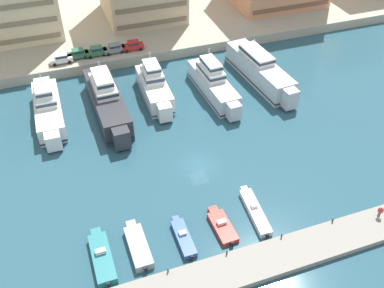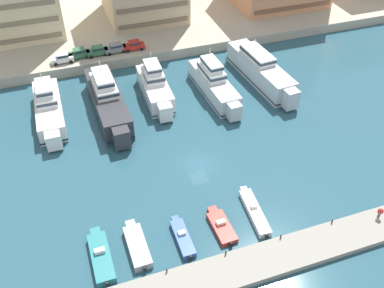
% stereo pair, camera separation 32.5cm
% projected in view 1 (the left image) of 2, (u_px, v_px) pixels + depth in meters
% --- Properties ---
extents(ground_plane, '(400.00, 400.00, 0.00)m').
position_uv_depth(ground_plane, '(199.00, 165.00, 61.02)').
color(ground_plane, '#285160').
extents(pier_dock, '(120.00, 4.57, 0.78)m').
position_uv_depth(pier_dock, '(253.00, 265.00, 48.17)').
color(pier_dock, gray).
rests_on(pier_dock, ground).
extents(yacht_white_far_left, '(4.18, 17.04, 7.54)m').
position_uv_depth(yacht_white_far_left, '(48.00, 108.00, 68.07)').
color(yacht_white_far_left, white).
rests_on(yacht_white_far_left, ground).
extents(yacht_charcoal_left, '(4.90, 20.54, 8.10)m').
position_uv_depth(yacht_charcoal_left, '(107.00, 100.00, 69.25)').
color(yacht_charcoal_left, '#333338').
rests_on(yacht_charcoal_left, ground).
extents(yacht_white_mid_left, '(4.35, 14.97, 7.88)m').
position_uv_depth(yacht_white_mid_left, '(154.00, 87.00, 72.49)').
color(yacht_white_mid_left, white).
rests_on(yacht_white_mid_left, ground).
extents(yacht_silver_center_left, '(4.44, 17.18, 7.75)m').
position_uv_depth(yacht_silver_center_left, '(213.00, 83.00, 73.38)').
color(yacht_silver_center_left, silver).
rests_on(yacht_silver_center_left, ground).
extents(yacht_silver_center, '(5.62, 20.66, 7.03)m').
position_uv_depth(yacht_silver_center, '(260.00, 70.00, 76.64)').
color(yacht_silver_center, silver).
rests_on(yacht_silver_center, ground).
extents(motorboat_teal_far_left, '(2.23, 8.02, 1.51)m').
position_uv_depth(motorboat_teal_far_left, '(102.00, 257.00, 48.77)').
color(motorboat_teal_far_left, teal).
rests_on(motorboat_teal_far_left, ground).
extents(motorboat_grey_left, '(2.23, 7.23, 1.03)m').
position_uv_depth(motorboat_grey_left, '(138.00, 246.00, 49.94)').
color(motorboat_grey_left, '#9EA3A8').
rests_on(motorboat_grey_left, ground).
extents(motorboat_blue_mid_left, '(1.61, 6.44, 1.18)m').
position_uv_depth(motorboat_blue_mid_left, '(183.00, 237.00, 50.96)').
color(motorboat_blue_mid_left, '#33569E').
rests_on(motorboat_blue_mid_left, ground).
extents(motorboat_red_center_left, '(2.26, 6.20, 1.17)m').
position_uv_depth(motorboat_red_center_left, '(222.00, 226.00, 52.32)').
color(motorboat_red_center_left, red).
rests_on(motorboat_red_center_left, ground).
extents(motorboat_white_center, '(2.13, 8.41, 1.28)m').
position_uv_depth(motorboat_white_center, '(255.00, 211.00, 54.03)').
color(motorboat_white_center, white).
rests_on(motorboat_white_center, ground).
extents(car_white_far_left, '(4.13, 1.98, 1.80)m').
position_uv_depth(car_white_far_left, '(61.00, 58.00, 78.48)').
color(car_white_far_left, white).
rests_on(car_white_far_left, quay_promenade).
extents(car_green_left, '(4.16, 2.03, 1.80)m').
position_uv_depth(car_green_left, '(78.00, 53.00, 79.81)').
color(car_green_left, '#2D6642').
rests_on(car_green_left, quay_promenade).
extents(car_green_mid_left, '(4.17, 2.05, 1.80)m').
position_uv_depth(car_green_mid_left, '(96.00, 51.00, 80.57)').
color(car_green_mid_left, '#2D6642').
rests_on(car_green_mid_left, quay_promenade).
extents(car_grey_center_left, '(4.18, 2.08, 1.80)m').
position_uv_depth(car_grey_center_left, '(114.00, 48.00, 81.41)').
color(car_grey_center_left, slate).
rests_on(car_grey_center_left, quay_promenade).
extents(car_red_center, '(4.16, 2.03, 1.80)m').
position_uv_depth(car_red_center, '(133.00, 45.00, 82.30)').
color(car_red_center, red).
rests_on(car_red_center, quay_promenade).
extents(pedestrian_near_edge, '(0.52, 0.48, 1.70)m').
position_uv_depth(pedestrian_near_edge, '(381.00, 211.00, 52.32)').
color(pedestrian_near_edge, '#282D3D').
rests_on(pedestrian_near_edge, pier_dock).
extents(bollard_west, '(0.20, 0.20, 0.61)m').
position_uv_depth(bollard_west, '(168.00, 270.00, 46.78)').
color(bollard_west, '#2D2D33').
rests_on(bollard_west, pier_dock).
extents(bollard_west_mid, '(0.20, 0.20, 0.61)m').
position_uv_depth(bollard_west_mid, '(227.00, 252.00, 48.55)').
color(bollard_west_mid, '#2D2D33').
rests_on(bollard_west_mid, pier_dock).
extents(bollard_east_mid, '(0.20, 0.20, 0.61)m').
position_uv_depth(bollard_east_mid, '(282.00, 236.00, 50.32)').
color(bollard_east_mid, '#2D2D33').
rests_on(bollard_east_mid, pier_dock).
extents(bollard_east, '(0.20, 0.20, 0.61)m').
position_uv_depth(bollard_east, '(333.00, 220.00, 52.08)').
color(bollard_east, '#2D2D33').
rests_on(bollard_east, pier_dock).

